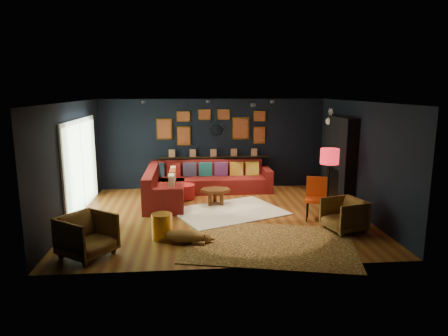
{
  "coord_description": "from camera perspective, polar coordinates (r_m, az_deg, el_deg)",
  "views": [
    {
      "loc": [
        -0.68,
        -8.79,
        2.87
      ],
      "look_at": [
        0.11,
        0.3,
        1.06
      ],
      "focal_mm": 32.0,
      "sensor_mm": 36.0,
      "label": 1
    }
  ],
  "objects": [
    {
      "name": "armchair_left",
      "position": [
        7.4,
        -18.99,
        -8.85
      ],
      "size": [
        1.08,
        1.09,
        0.82
      ],
      "primitive_type": "imported",
      "rotation": [
        0.0,
        0.0,
        0.94
      ],
      "color": "#BC8038",
      "rests_on": "ground"
    },
    {
      "name": "orange_chair",
      "position": [
        9.11,
        13.01,
        -3.76
      ],
      "size": [
        0.58,
        0.58,
        0.95
      ],
      "rotation": [
        0.0,
        0.0,
        -0.36
      ],
      "color": "black",
      "rests_on": "ground"
    },
    {
      "name": "coffee_table",
      "position": [
        10.01,
        -1.23,
        -3.43
      ],
      "size": [
        0.81,
        0.62,
        0.39
      ],
      "rotation": [
        0.0,
        0.0,
        -0.06
      ],
      "color": "#642D15",
      "rests_on": "shag_rug"
    },
    {
      "name": "deer_head",
      "position": [
        10.91,
        15.66,
        6.48
      ],
      "size": [
        0.5,
        0.28,
        0.45
      ],
      "color": "white",
      "rests_on": "fireplace"
    },
    {
      "name": "pouf",
      "position": [
        10.63,
        -5.69,
        -3.34
      ],
      "size": [
        0.55,
        0.55,
        0.36
      ],
      "primitive_type": "cylinder",
      "color": "maroon",
      "rests_on": "shag_rug"
    },
    {
      "name": "fireplace",
      "position": [
        10.56,
        16.07,
        0.68
      ],
      "size": [
        0.31,
        1.6,
        2.2
      ],
      "color": "black",
      "rests_on": "ground"
    },
    {
      "name": "floor",
      "position": [
        9.27,
        -0.5,
        -6.84
      ],
      "size": [
        6.5,
        6.5,
        0.0
      ],
      "primitive_type": "plane",
      "color": "brown",
      "rests_on": "ground"
    },
    {
      "name": "leopard_rug",
      "position": [
        7.7,
        6.61,
        -10.71
      ],
      "size": [
        3.53,
        2.87,
        0.02
      ],
      "primitive_type": "cube",
      "rotation": [
        0.0,
        0.0,
        -0.23
      ],
      "color": "#D3984C",
      "rests_on": "ground"
    },
    {
      "name": "sectional",
      "position": [
        10.9,
        -4.46,
        -2.35
      ],
      "size": [
        3.41,
        2.69,
        0.86
      ],
      "color": "maroon",
      "rests_on": "ground"
    },
    {
      "name": "gallery_wall",
      "position": [
        11.58,
        -1.63,
        5.93
      ],
      "size": [
        3.15,
        0.04,
        1.02
      ],
      "color": "gold",
      "rests_on": "room_walls"
    },
    {
      "name": "gold_stool",
      "position": [
        7.93,
        -8.85,
        -8.23
      ],
      "size": [
        0.4,
        0.4,
        0.5
      ],
      "primitive_type": "cylinder",
      "color": "gold",
      "rests_on": "ground"
    },
    {
      "name": "shag_rug",
      "position": [
        9.51,
        0.78,
        -6.27
      ],
      "size": [
        2.91,
        2.57,
        0.03
      ],
      "primitive_type": "cube",
      "rotation": [
        0.0,
        0.0,
        0.41
      ],
      "color": "silver",
      "rests_on": "ground"
    },
    {
      "name": "sunburst_mirror",
      "position": [
        11.6,
        -1.06,
        5.4
      ],
      "size": [
        0.47,
        0.16,
        0.47
      ],
      "color": "silver",
      "rests_on": "room_walls"
    },
    {
      "name": "ceiling_spots",
      "position": [
        9.62,
        -0.9,
        9.35
      ],
      "size": [
        3.3,
        2.5,
        0.06
      ],
      "color": "black",
      "rests_on": "room_walls"
    },
    {
      "name": "dog",
      "position": [
        7.69,
        -5.61,
        -9.29
      ],
      "size": [
        1.16,
        0.75,
        0.34
      ],
      "primitive_type": null,
      "rotation": [
        0.0,
        0.0,
        -0.22
      ],
      "color": "#BE8C47",
      "rests_on": "leopard_rug"
    },
    {
      "name": "ledge",
      "position": [
        11.66,
        -1.53,
        1.56
      ],
      "size": [
        3.2,
        0.12,
        0.04
      ],
      "primitive_type": "cube",
      "color": "black",
      "rests_on": "room_walls"
    },
    {
      "name": "room_walls",
      "position": [
        8.91,
        -0.52,
        2.95
      ],
      "size": [
        6.5,
        6.5,
        6.5
      ],
      "color": "black",
      "rests_on": "ground"
    },
    {
      "name": "armchair_right",
      "position": [
        8.58,
        16.78,
        -6.23
      ],
      "size": [
        0.85,
        0.88,
        0.74
      ],
      "primitive_type": "imported",
      "rotation": [
        0.0,
        0.0,
        -1.28
      ],
      "color": "#BC8038",
      "rests_on": "ground"
    },
    {
      "name": "floor_lamp",
      "position": [
        9.43,
        14.83,
        1.19
      ],
      "size": [
        0.43,
        0.43,
        1.54
      ],
      "color": "black",
      "rests_on": "ground"
    },
    {
      "name": "sliding_door",
      "position": [
        9.89,
        -19.71,
        0.22
      ],
      "size": [
        0.06,
        2.8,
        2.2
      ],
      "color": "white",
      "rests_on": "ground"
    }
  ]
}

